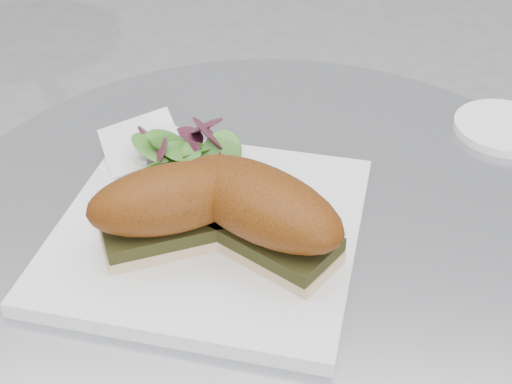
% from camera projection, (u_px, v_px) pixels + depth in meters
% --- Properties ---
extents(table, '(0.70, 0.70, 0.73)m').
position_uv_depth(table, '(270.00, 372.00, 0.87)').
color(table, '#ABACB3').
rests_on(table, ground).
extents(plate, '(0.32, 0.32, 0.02)m').
position_uv_depth(plate, '(209.00, 230.00, 0.69)').
color(plate, white).
rests_on(plate, table).
extents(sandwich_left, '(0.17, 0.12, 0.08)m').
position_uv_depth(sandwich_left, '(172.00, 206.00, 0.64)').
color(sandwich_left, '#CEB580').
rests_on(sandwich_left, plate).
extents(sandwich_right, '(0.19, 0.16, 0.08)m').
position_uv_depth(sandwich_right, '(259.00, 210.00, 0.63)').
color(sandwich_right, '#CEB580').
rests_on(sandwich_right, plate).
extents(salad, '(0.11, 0.11, 0.05)m').
position_uv_depth(salad, '(188.00, 154.00, 0.74)').
color(salad, '#488E2E').
rests_on(salad, plate).
extents(napkin, '(0.12, 0.12, 0.02)m').
position_uv_depth(napkin, '(160.00, 163.00, 0.78)').
color(napkin, white).
rests_on(napkin, table).
extents(saucer, '(0.12, 0.12, 0.01)m').
position_uv_depth(saucer, '(505.00, 128.00, 0.84)').
color(saucer, white).
rests_on(saucer, table).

